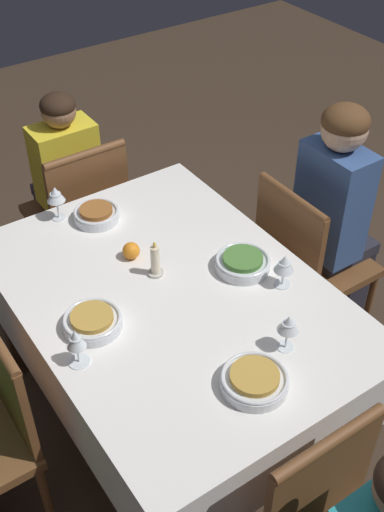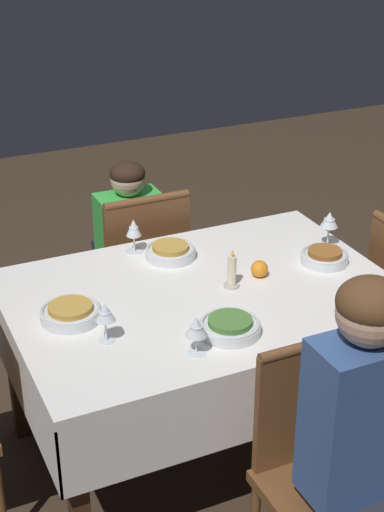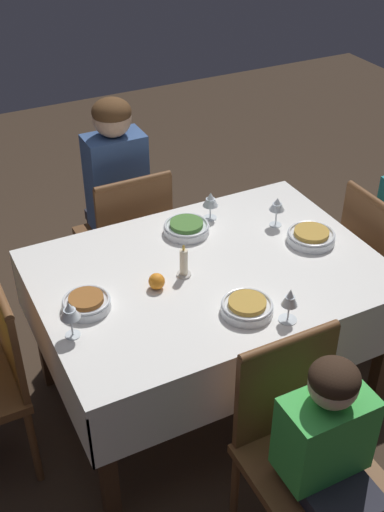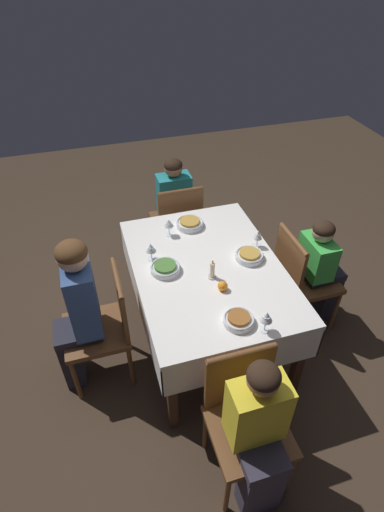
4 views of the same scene
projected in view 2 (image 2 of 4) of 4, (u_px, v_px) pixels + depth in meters
name	position (u px, v px, depth m)	size (l,w,h in m)	color
ground_plane	(203.00, 453.00, 3.27)	(8.00, 8.00, 0.00)	#3D2D21
dining_table	(204.00, 313.00, 2.97)	(1.44, 1.02, 0.77)	white
chair_south	(330.00, 468.00, 2.45)	(0.43, 0.44, 0.91)	brown
chair_north	(139.00, 266.00, 3.67)	(0.43, 0.44, 0.91)	brown
person_adult_denim	(365.00, 452.00, 2.24)	(0.30, 0.34, 1.23)	#282833
person_child_green	(126.00, 245.00, 3.80)	(0.30, 0.33, 0.99)	#282833
bowl_south	(230.00, 326.00, 2.66)	(0.21, 0.21, 0.06)	silver
wine_glass_south	(196.00, 328.00, 2.52)	(0.07, 0.07, 0.14)	white
bowl_west	(71.00, 312.00, 2.74)	(0.22, 0.22, 0.06)	silver
wine_glass_west	(105.00, 313.00, 2.58)	(0.07, 0.07, 0.14)	white
bowl_north	(171.00, 251.00, 3.17)	(0.20, 0.20, 0.06)	silver
wine_glass_north	(134.00, 229.00, 3.18)	(0.07, 0.07, 0.15)	white
bowl_east	(325.00, 256.00, 3.13)	(0.19, 0.19, 0.06)	silver
wine_glass_east	(329.00, 221.00, 3.23)	(0.08, 0.08, 0.15)	white
candle_centerpiece	(232.00, 273.00, 2.94)	(0.06, 0.06, 0.15)	beige
orange_fruit	(259.00, 269.00, 3.02)	(0.07, 0.07, 0.07)	orange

